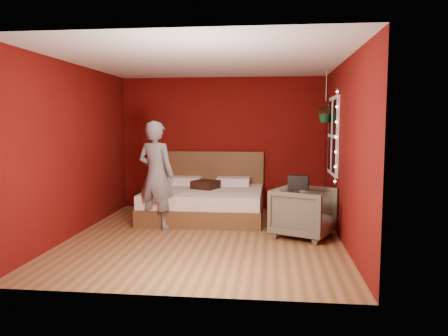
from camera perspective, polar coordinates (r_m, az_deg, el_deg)
floor at (r=6.65m, az=-2.45°, el=-9.01°), size 4.50×4.50×0.00m
room_walls at (r=6.42m, az=-2.52°, el=5.62°), size 4.04×4.54×2.62m
window at (r=7.32m, az=14.04°, el=4.09°), size 0.05×0.97×1.27m
fairy_lights at (r=6.79m, az=14.43°, el=3.94°), size 0.04×0.04×1.45m
bed at (r=7.98m, az=-2.47°, el=-4.28°), size 2.08×1.77×1.15m
person at (r=7.11m, az=-8.86°, el=-0.93°), size 0.73×0.59×1.74m
armchair at (r=6.67m, az=10.39°, el=-5.73°), size 1.09×1.08×0.76m
handbag at (r=6.39m, az=9.71°, el=-1.85°), size 0.31×0.20×0.21m
throw_pillow at (r=7.95m, az=-2.44°, el=-2.17°), size 0.53×0.53×0.14m
hanging_plant at (r=7.64m, az=13.14°, el=7.15°), size 0.38×0.35×0.88m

